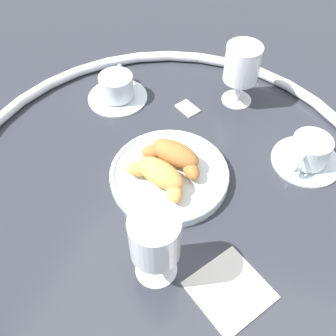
{
  "coord_description": "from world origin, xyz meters",
  "views": [
    {
      "loc": [
        -0.19,
        0.43,
        0.6
      ],
      "look_at": [
        0.0,
        -0.01,
        0.03
      ],
      "focal_mm": 42.73,
      "sensor_mm": 36.0,
      "label": 1
    }
  ],
  "objects_px": {
    "juice_glass_left": "(242,67)",
    "sugar_packet": "(188,108)",
    "croissant_small": "(159,175)",
    "juice_glass_right": "(155,240)",
    "coffee_cup_near": "(117,89)",
    "folded_napkin": "(230,290)",
    "croissant_large": "(175,155)",
    "pastry_plate": "(168,174)",
    "coffee_cup_far": "(309,153)"
  },
  "relations": [
    {
      "from": "juice_glass_left",
      "to": "folded_napkin",
      "type": "height_order",
      "value": "juice_glass_left"
    },
    {
      "from": "coffee_cup_far",
      "to": "folded_napkin",
      "type": "height_order",
      "value": "coffee_cup_far"
    },
    {
      "from": "croissant_small",
      "to": "croissant_large",
      "type": "bearing_deg",
      "value": -97.89
    },
    {
      "from": "pastry_plate",
      "to": "coffee_cup_far",
      "type": "relative_size",
      "value": 1.67
    },
    {
      "from": "pastry_plate",
      "to": "croissant_large",
      "type": "xyz_separation_m",
      "value": [
        -0.0,
        -0.02,
        0.03
      ]
    },
    {
      "from": "pastry_plate",
      "to": "juice_glass_left",
      "type": "bearing_deg",
      "value": -101.32
    },
    {
      "from": "croissant_large",
      "to": "croissant_small",
      "type": "height_order",
      "value": "same"
    },
    {
      "from": "croissant_small",
      "to": "juice_glass_left",
      "type": "height_order",
      "value": "juice_glass_left"
    },
    {
      "from": "croissant_large",
      "to": "coffee_cup_far",
      "type": "height_order",
      "value": "croissant_large"
    },
    {
      "from": "juice_glass_left",
      "to": "sugar_packet",
      "type": "bearing_deg",
      "value": 38.53
    },
    {
      "from": "pastry_plate",
      "to": "juice_glass_left",
      "type": "relative_size",
      "value": 1.62
    },
    {
      "from": "croissant_small",
      "to": "coffee_cup_near",
      "type": "height_order",
      "value": "croissant_small"
    },
    {
      "from": "coffee_cup_near",
      "to": "coffee_cup_far",
      "type": "bearing_deg",
      "value": 176.2
    },
    {
      "from": "pastry_plate",
      "to": "folded_napkin",
      "type": "relative_size",
      "value": 2.06
    },
    {
      "from": "pastry_plate",
      "to": "croissant_large",
      "type": "bearing_deg",
      "value": -97.26
    },
    {
      "from": "croissant_small",
      "to": "juice_glass_right",
      "type": "xyz_separation_m",
      "value": [
        -0.06,
        0.15,
        0.05
      ]
    },
    {
      "from": "juice_glass_right",
      "to": "croissant_large",
      "type": "bearing_deg",
      "value": -75.43
    },
    {
      "from": "croissant_large",
      "to": "juice_glass_right",
      "type": "relative_size",
      "value": 0.97
    },
    {
      "from": "coffee_cup_far",
      "to": "juice_glass_right",
      "type": "height_order",
      "value": "juice_glass_right"
    },
    {
      "from": "sugar_packet",
      "to": "juice_glass_right",
      "type": "bearing_deg",
      "value": 132.91
    },
    {
      "from": "pastry_plate",
      "to": "coffee_cup_near",
      "type": "distance_m",
      "value": 0.26
    },
    {
      "from": "croissant_small",
      "to": "coffee_cup_near",
      "type": "bearing_deg",
      "value": -46.27
    },
    {
      "from": "juice_glass_left",
      "to": "sugar_packet",
      "type": "height_order",
      "value": "juice_glass_left"
    },
    {
      "from": "sugar_packet",
      "to": "juice_glass_left",
      "type": "bearing_deg",
      "value": -112.36
    },
    {
      "from": "coffee_cup_far",
      "to": "juice_glass_left",
      "type": "bearing_deg",
      "value": -35.35
    },
    {
      "from": "pastry_plate",
      "to": "sugar_packet",
      "type": "distance_m",
      "value": 0.2
    },
    {
      "from": "croissant_small",
      "to": "folded_napkin",
      "type": "xyz_separation_m",
      "value": [
        -0.18,
        0.14,
        -0.04
      ]
    },
    {
      "from": "coffee_cup_far",
      "to": "sugar_packet",
      "type": "relative_size",
      "value": 2.72
    },
    {
      "from": "croissant_small",
      "to": "sugar_packet",
      "type": "distance_m",
      "value": 0.24
    },
    {
      "from": "croissant_small",
      "to": "sugar_packet",
      "type": "relative_size",
      "value": 2.64
    },
    {
      "from": "sugar_packet",
      "to": "coffee_cup_near",
      "type": "bearing_deg",
      "value": 38.38
    },
    {
      "from": "croissant_small",
      "to": "coffee_cup_far",
      "type": "distance_m",
      "value": 0.3
    },
    {
      "from": "croissant_large",
      "to": "croissant_small",
      "type": "relative_size",
      "value": 1.02
    },
    {
      "from": "croissant_large",
      "to": "juice_glass_left",
      "type": "relative_size",
      "value": 0.97
    },
    {
      "from": "coffee_cup_near",
      "to": "juice_glass_left",
      "type": "xyz_separation_m",
      "value": [
        -0.25,
        -0.1,
        0.07
      ]
    },
    {
      "from": "sugar_packet",
      "to": "folded_napkin",
      "type": "distance_m",
      "value": 0.43
    },
    {
      "from": "pastry_plate",
      "to": "juice_glass_right",
      "type": "height_order",
      "value": "juice_glass_right"
    },
    {
      "from": "juice_glass_right",
      "to": "sugar_packet",
      "type": "relative_size",
      "value": 2.8
    },
    {
      "from": "juice_glass_left",
      "to": "coffee_cup_far",
      "type": "bearing_deg",
      "value": 144.65
    },
    {
      "from": "juice_glass_right",
      "to": "sugar_packet",
      "type": "bearing_deg",
      "value": -76.21
    },
    {
      "from": "coffee_cup_near",
      "to": "coffee_cup_far",
      "type": "height_order",
      "value": "same"
    },
    {
      "from": "sugar_packet",
      "to": "folded_napkin",
      "type": "bearing_deg",
      "value": 149.21
    },
    {
      "from": "pastry_plate",
      "to": "croissant_small",
      "type": "height_order",
      "value": "croissant_small"
    },
    {
      "from": "juice_glass_left",
      "to": "folded_napkin",
      "type": "bearing_deg",
      "value": 105.47
    },
    {
      "from": "coffee_cup_far",
      "to": "juice_glass_right",
      "type": "xyz_separation_m",
      "value": [
        0.18,
        0.33,
        0.07
      ]
    },
    {
      "from": "juice_glass_left",
      "to": "folded_napkin",
      "type": "distance_m",
      "value": 0.47
    },
    {
      "from": "coffee_cup_near",
      "to": "juice_glass_right",
      "type": "relative_size",
      "value": 0.97
    },
    {
      "from": "coffee_cup_far",
      "to": "folded_napkin",
      "type": "xyz_separation_m",
      "value": [
        0.06,
        0.31,
        -0.02
      ]
    },
    {
      "from": "croissant_large",
      "to": "croissant_small",
      "type": "distance_m",
      "value": 0.05
    },
    {
      "from": "sugar_packet",
      "to": "folded_napkin",
      "type": "relative_size",
      "value": 0.45
    }
  ]
}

